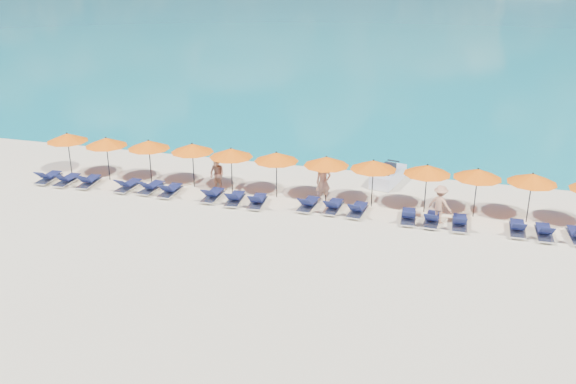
# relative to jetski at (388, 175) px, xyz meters

# --- Properties ---
(ground) EXTENTS (1400.00, 1400.00, 0.00)m
(ground) POSITION_rel_jetski_xyz_m (-3.62, -8.63, -0.40)
(ground) COLOR beige
(headland_main) EXTENTS (374.00, 242.00, 126.50)m
(headland_main) POSITION_rel_jetski_xyz_m (-303.62, 531.37, -38.40)
(headland_main) COLOR black
(headland_main) RESTS_ON ground
(headland_small) EXTENTS (162.00, 126.00, 85.50)m
(headland_small) POSITION_rel_jetski_xyz_m (-153.62, 551.37, -35.40)
(headland_small) COLOR black
(headland_small) RESTS_ON ground
(jetski) EXTENTS (1.57, 2.91, 0.98)m
(jetski) POSITION_rel_jetski_xyz_m (0.00, 0.00, 0.00)
(jetski) COLOR silver
(jetski) RESTS_ON ground
(beachgoer_a) EXTENTS (0.86, 0.78, 1.98)m
(beachgoer_a) POSITION_rel_jetski_xyz_m (-2.56, -3.43, 0.58)
(beachgoer_a) COLOR tan
(beachgoer_a) RESTS_ON ground
(beachgoer_b) EXTENTS (0.95, 0.75, 1.70)m
(beachgoer_b) POSITION_rel_jetski_xyz_m (-7.83, -3.45, 0.45)
(beachgoer_b) COLOR tan
(beachgoer_b) RESTS_ON ground
(beachgoer_c) EXTENTS (1.20, 0.92, 1.69)m
(beachgoer_c) POSITION_rel_jetski_xyz_m (2.80, -4.31, 0.44)
(beachgoer_c) COLOR tan
(beachgoer_c) RESTS_ON ground
(umbrella_0) EXTENTS (2.10, 2.10, 2.28)m
(umbrella_0) POSITION_rel_jetski_xyz_m (-16.10, -3.30, 1.61)
(umbrella_0) COLOR black
(umbrella_0) RESTS_ON ground
(umbrella_1) EXTENTS (2.10, 2.10, 2.28)m
(umbrella_1) POSITION_rel_jetski_xyz_m (-13.76, -3.46, 1.61)
(umbrella_1) COLOR black
(umbrella_1) RESTS_ON ground
(umbrella_2) EXTENTS (2.10, 2.10, 2.28)m
(umbrella_2) POSITION_rel_jetski_xyz_m (-11.48, -3.29, 1.61)
(umbrella_2) COLOR black
(umbrella_2) RESTS_ON ground
(umbrella_3) EXTENTS (2.10, 2.10, 2.28)m
(umbrella_3) POSITION_rel_jetski_xyz_m (-9.17, -3.21, 1.61)
(umbrella_3) COLOR black
(umbrella_3) RESTS_ON ground
(umbrella_4) EXTENTS (2.10, 2.10, 2.28)m
(umbrella_4) POSITION_rel_jetski_xyz_m (-7.07, -3.42, 1.61)
(umbrella_4) COLOR black
(umbrella_4) RESTS_ON ground
(umbrella_5) EXTENTS (2.10, 2.10, 2.28)m
(umbrella_5) POSITION_rel_jetski_xyz_m (-4.82, -3.42, 1.61)
(umbrella_5) COLOR black
(umbrella_5) RESTS_ON ground
(umbrella_6) EXTENTS (2.10, 2.10, 2.28)m
(umbrella_6) POSITION_rel_jetski_xyz_m (-2.44, -3.40, 1.61)
(umbrella_6) COLOR black
(umbrella_6) RESTS_ON ground
(umbrella_7) EXTENTS (2.10, 2.10, 2.28)m
(umbrella_7) POSITION_rel_jetski_xyz_m (-0.29, -3.33, 1.61)
(umbrella_7) COLOR black
(umbrella_7) RESTS_ON ground
(umbrella_8) EXTENTS (2.10, 2.10, 2.28)m
(umbrella_8) POSITION_rel_jetski_xyz_m (2.09, -3.32, 1.61)
(umbrella_8) COLOR black
(umbrella_8) RESTS_ON ground
(umbrella_9) EXTENTS (2.10, 2.10, 2.28)m
(umbrella_9) POSITION_rel_jetski_xyz_m (4.23, -3.25, 1.61)
(umbrella_9) COLOR black
(umbrella_9) RESTS_ON ground
(umbrella_10) EXTENTS (2.10, 2.10, 2.28)m
(umbrella_10) POSITION_rel_jetski_xyz_m (6.45, -3.24, 1.61)
(umbrella_10) COLOR black
(umbrella_10) RESTS_ON ground
(lounger_0) EXTENTS (0.70, 1.73, 0.66)m
(lounger_0) POSITION_rel_jetski_xyz_m (-16.58, -4.59, -0.17)
(lounger_0) COLOR silver
(lounger_0) RESTS_ON ground
(lounger_1) EXTENTS (0.63, 1.70, 0.66)m
(lounger_1) POSITION_rel_jetski_xyz_m (-15.47, -4.64, -0.17)
(lounger_1) COLOR silver
(lounger_1) RESTS_ON ground
(lounger_2) EXTENTS (0.77, 1.75, 0.66)m
(lounger_2) POSITION_rel_jetski_xyz_m (-14.27, -4.55, -0.17)
(lounger_2) COLOR silver
(lounger_2) RESTS_ON ground
(lounger_3) EXTENTS (0.76, 1.74, 0.66)m
(lounger_3) POSITION_rel_jetski_xyz_m (-12.10, -4.52, -0.17)
(lounger_3) COLOR silver
(lounger_3) RESTS_ON ground
(lounger_4) EXTENTS (0.79, 1.75, 0.66)m
(lounger_4) POSITION_rel_jetski_xyz_m (-10.90, -4.44, -0.17)
(lounger_4) COLOR silver
(lounger_4) RESTS_ON ground
(lounger_5) EXTENTS (0.62, 1.70, 0.66)m
(lounger_5) POSITION_rel_jetski_xyz_m (-9.82, -4.56, -0.17)
(lounger_5) COLOR silver
(lounger_5) RESTS_ON ground
(lounger_6) EXTENTS (0.64, 1.71, 0.66)m
(lounger_6) POSITION_rel_jetski_xyz_m (-7.62, -4.57, -0.17)
(lounger_6) COLOR silver
(lounger_6) RESTS_ON ground
(lounger_7) EXTENTS (0.76, 1.75, 0.66)m
(lounger_7) POSITION_rel_jetski_xyz_m (-6.46, -4.70, -0.17)
(lounger_7) COLOR silver
(lounger_7) RESTS_ON ground
(lounger_8) EXTENTS (0.77, 1.75, 0.66)m
(lounger_8) POSITION_rel_jetski_xyz_m (-5.35, -4.71, -0.17)
(lounger_8) COLOR silver
(lounger_8) RESTS_ON ground
(lounger_9) EXTENTS (0.77, 1.75, 0.66)m
(lounger_9) POSITION_rel_jetski_xyz_m (-3.00, -4.40, -0.17)
(lounger_9) COLOR silver
(lounger_9) RESTS_ON ground
(lounger_10) EXTENTS (0.70, 1.73, 0.66)m
(lounger_10) POSITION_rel_jetski_xyz_m (-1.86, -4.36, -0.17)
(lounger_10) COLOR silver
(lounger_10) RESTS_ON ground
(lounger_11) EXTENTS (0.75, 1.74, 0.66)m
(lounger_11) POSITION_rel_jetski_xyz_m (-0.73, -4.46, -0.17)
(lounger_11) COLOR silver
(lounger_11) RESTS_ON ground
(lounger_12) EXTENTS (0.74, 1.74, 0.66)m
(lounger_12) POSITION_rel_jetski_xyz_m (1.53, -4.58, -0.17)
(lounger_12) COLOR silver
(lounger_12) RESTS_ON ground
(lounger_13) EXTENTS (0.73, 1.74, 0.66)m
(lounger_13) POSITION_rel_jetski_xyz_m (2.54, -4.61, -0.17)
(lounger_13) COLOR silver
(lounger_13) RESTS_ON ground
(lounger_14) EXTENTS (0.67, 1.72, 0.66)m
(lounger_14) POSITION_rel_jetski_xyz_m (3.69, -4.65, -0.17)
(lounger_14) COLOR silver
(lounger_14) RESTS_ON ground
(lounger_15) EXTENTS (0.63, 1.70, 0.66)m
(lounger_15) POSITION_rel_jetski_xyz_m (6.02, -4.57, -0.17)
(lounger_15) COLOR silver
(lounger_15) RESTS_ON ground
(lounger_16) EXTENTS (0.70, 1.73, 0.66)m
(lounger_16) POSITION_rel_jetski_xyz_m (7.06, -4.69, -0.17)
(lounger_16) COLOR silver
(lounger_16) RESTS_ON ground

